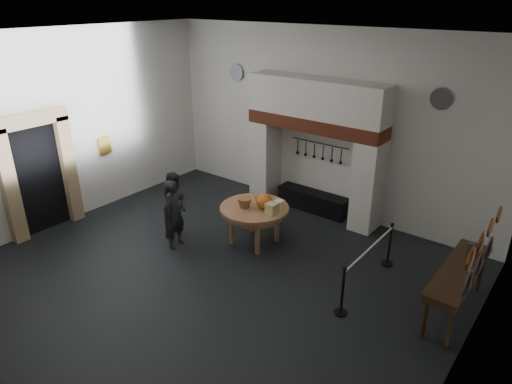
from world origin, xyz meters
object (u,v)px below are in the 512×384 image
Objects in this scene: iron_range at (313,201)px; visitor_near at (175,214)px; work_table at (254,208)px; side_table at (460,270)px; visitor_far at (176,204)px; barrier_post_near at (343,292)px; barrier_post_far at (389,245)px.

visitor_near is at bearing -112.76° from iron_range.
side_table reaches higher than work_table.
visitor_far reaches higher than barrier_post_near.
work_table is 1.68× the size of barrier_post_near.
work_table is 0.69× the size of side_table.
visitor_near is 1.02× the size of visitor_far.
side_table is at bearing -27.32° from barrier_post_far.
barrier_post_near is at bearing -51.75° from iron_range.
visitor_far is 0.69× the size of side_table.
visitor_near is 4.03m from barrier_post_near.
visitor_near is 0.57m from visitor_far.
work_table is 1.00× the size of visitor_far.
visitor_far reaches higher than side_table.
work_table is at bearing -52.50° from visitor_near.
barrier_post_far is at bearing 90.00° from barrier_post_near.
work_table is at bearing -160.80° from barrier_post_far.
visitor_far is 4.43m from barrier_post_near.
barrier_post_far is (4.41, 1.73, -0.31)m from visitor_far.
visitor_near reaches higher than side_table.
work_table is 1.84m from visitor_far.
side_table is at bearing 38.71° from barrier_post_near.
visitor_near reaches higher than iron_range.
iron_range is at bearing 85.94° from work_table.
visitor_near reaches higher than visitor_far.
barrier_post_far is (2.74, 0.95, -0.39)m from work_table.
work_table is 1.73m from visitor_near.
iron_range is 3.73m from visitor_near.
visitor_near is 1.71× the size of barrier_post_near.
barrier_post_far is at bearing -67.28° from visitor_near.
iron_range is 0.86× the size of side_table.
barrier_post_near is at bearing -20.88° from work_table.
barrier_post_near is at bearing -141.29° from side_table.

